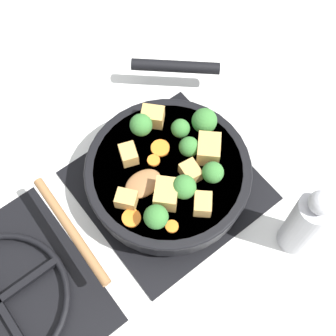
# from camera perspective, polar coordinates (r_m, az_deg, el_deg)

# --- Properties ---
(ground_plane) EXTENTS (2.40, 2.40, 0.00)m
(ground_plane) POSITION_cam_1_polar(r_m,az_deg,el_deg) (0.90, -0.00, -2.20)
(ground_plane) COLOR silver
(front_burner_grate) EXTENTS (0.31, 0.31, 0.03)m
(front_burner_grate) POSITION_cam_1_polar(r_m,az_deg,el_deg) (0.89, -0.00, -1.88)
(front_burner_grate) COLOR black
(front_burner_grate) RESTS_ON ground_plane
(rear_burner_grate) EXTENTS (0.31, 0.31, 0.03)m
(rear_burner_grate) POSITION_cam_1_polar(r_m,az_deg,el_deg) (0.87, -19.81, -15.19)
(rear_burner_grate) COLOR black
(rear_burner_grate) RESTS_ON ground_plane
(skillet_pan) EXTENTS (0.39, 0.38, 0.05)m
(skillet_pan) POSITION_cam_1_polar(r_m,az_deg,el_deg) (0.85, 0.01, -0.49)
(skillet_pan) COLOR black
(skillet_pan) RESTS_ON front_burner_grate
(wooden_spoon) EXTENTS (0.22, 0.19, 0.02)m
(wooden_spoon) POSITION_cam_1_polar(r_m,az_deg,el_deg) (0.80, -7.83, -4.88)
(wooden_spoon) COLOR olive
(wooden_spoon) RESTS_ON skillet_pan
(tofu_cube_center_large) EXTENTS (0.05, 0.05, 0.03)m
(tofu_cube_center_large) POSITION_cam_1_polar(r_m,az_deg,el_deg) (0.86, -1.89, 6.28)
(tofu_cube_center_large) COLOR tan
(tofu_cube_center_large) RESTS_ON skillet_pan
(tofu_cube_near_handle) EXTENTS (0.04, 0.03, 0.03)m
(tofu_cube_near_handle) POSITION_cam_1_polar(r_m,az_deg,el_deg) (0.81, 2.76, -0.51)
(tofu_cube_near_handle) COLOR tan
(tofu_cube_near_handle) RESTS_ON skillet_pan
(tofu_cube_east_chunk) EXTENTS (0.06, 0.06, 0.04)m
(tofu_cube_east_chunk) POSITION_cam_1_polar(r_m,az_deg,el_deg) (0.79, -0.22, -3.19)
(tofu_cube_east_chunk) COLOR tan
(tofu_cube_east_chunk) RESTS_ON skillet_pan
(tofu_cube_west_chunk) EXTENTS (0.04, 0.04, 0.03)m
(tofu_cube_west_chunk) POSITION_cam_1_polar(r_m,az_deg,el_deg) (0.79, -5.08, -3.83)
(tofu_cube_west_chunk) COLOR tan
(tofu_cube_west_chunk) RESTS_ON skillet_pan
(tofu_cube_back_piece) EXTENTS (0.04, 0.04, 0.03)m
(tofu_cube_back_piece) POSITION_cam_1_polar(r_m,az_deg,el_deg) (0.83, -4.82, 1.68)
(tofu_cube_back_piece) COLOR tan
(tofu_cube_back_piece) RESTS_ON skillet_pan
(tofu_cube_front_piece) EXTENTS (0.06, 0.06, 0.04)m
(tofu_cube_front_piece) POSITION_cam_1_polar(r_m,az_deg,el_deg) (0.83, 4.97, 2.33)
(tofu_cube_front_piece) COLOR tan
(tofu_cube_front_piece) RESTS_ON skillet_pan
(tofu_cube_mid_small) EXTENTS (0.05, 0.05, 0.03)m
(tofu_cube_mid_small) POSITION_cam_1_polar(r_m,az_deg,el_deg) (0.79, 4.32, -4.35)
(tofu_cube_mid_small) COLOR tan
(tofu_cube_mid_small) RESTS_ON skillet_pan
(broccoli_floret_near_spoon) EXTENTS (0.04, 0.04, 0.05)m
(broccoli_floret_near_spoon) POSITION_cam_1_polar(r_m,az_deg,el_deg) (0.76, -1.47, -5.98)
(broccoli_floret_near_spoon) COLOR #709956
(broccoli_floret_near_spoon) RESTS_ON skillet_pan
(broccoli_floret_center_top) EXTENTS (0.04, 0.04, 0.05)m
(broccoli_floret_center_top) POSITION_cam_1_polar(r_m,az_deg,el_deg) (0.84, -3.31, 5.24)
(broccoli_floret_center_top) COLOR #709956
(broccoli_floret_center_top) RESTS_ON skillet_pan
(broccoli_floret_east_rim) EXTENTS (0.04, 0.04, 0.05)m
(broccoli_floret_east_rim) POSITION_cam_1_polar(r_m,az_deg,el_deg) (0.80, 5.48, -0.56)
(broccoli_floret_east_rim) COLOR #709956
(broccoli_floret_east_rim) RESTS_ON skillet_pan
(broccoli_floret_west_rim) EXTENTS (0.03, 0.03, 0.04)m
(broccoli_floret_west_rim) POSITION_cam_1_polar(r_m,az_deg,el_deg) (0.84, 1.53, 4.82)
(broccoli_floret_west_rim) COLOR #709956
(broccoli_floret_west_rim) RESTS_ON skillet_pan
(broccoli_floret_north_edge) EXTENTS (0.04, 0.04, 0.05)m
(broccoli_floret_north_edge) POSITION_cam_1_polar(r_m,az_deg,el_deg) (0.78, 1.95, -2.34)
(broccoli_floret_north_edge) COLOR #709956
(broccoli_floret_north_edge) RESTS_ON skillet_pan
(broccoli_floret_south_cluster) EXTENTS (0.05, 0.05, 0.05)m
(broccoli_floret_south_cluster) POSITION_cam_1_polar(r_m,az_deg,el_deg) (0.84, 4.46, 5.74)
(broccoli_floret_south_cluster) COLOR #709956
(broccoli_floret_south_cluster) RESTS_ON skillet_pan
(broccoli_floret_mid_floret) EXTENTS (0.04, 0.04, 0.04)m
(broccoli_floret_mid_floret) POSITION_cam_1_polar(r_m,az_deg,el_deg) (0.82, 2.40, 2.78)
(broccoli_floret_mid_floret) COLOR #709956
(broccoli_floret_mid_floret) RESTS_ON skillet_pan
(carrot_slice_orange_thin) EXTENTS (0.03, 0.03, 0.01)m
(carrot_slice_orange_thin) POSITION_cam_1_polar(r_m,az_deg,el_deg) (0.79, -4.48, -6.10)
(carrot_slice_orange_thin) COLOR orange
(carrot_slice_orange_thin) RESTS_ON skillet_pan
(carrot_slice_near_center) EXTENTS (0.02, 0.02, 0.01)m
(carrot_slice_near_center) POSITION_cam_1_polar(r_m,az_deg,el_deg) (0.83, -1.77, 0.93)
(carrot_slice_near_center) COLOR orange
(carrot_slice_near_center) RESTS_ON skillet_pan
(carrot_slice_edge_slice) EXTENTS (0.02, 0.02, 0.01)m
(carrot_slice_edge_slice) POSITION_cam_1_polar(r_m,az_deg,el_deg) (0.78, 0.48, -7.14)
(carrot_slice_edge_slice) COLOR orange
(carrot_slice_edge_slice) RESTS_ON skillet_pan
(carrot_slice_under_broccoli) EXTENTS (0.03, 0.03, 0.01)m
(carrot_slice_under_broccoli) POSITION_cam_1_polar(r_m,az_deg,el_deg) (0.84, -0.95, 2.44)
(carrot_slice_under_broccoli) COLOR orange
(carrot_slice_under_broccoli) RESTS_ON skillet_pan
(pepper_mill) EXTENTS (0.06, 0.06, 0.19)m
(pepper_mill) POSITION_cam_1_polar(r_m,az_deg,el_deg) (0.81, 16.43, -6.39)
(pepper_mill) COLOR #B2B2B7
(pepper_mill) RESTS_ON ground_plane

